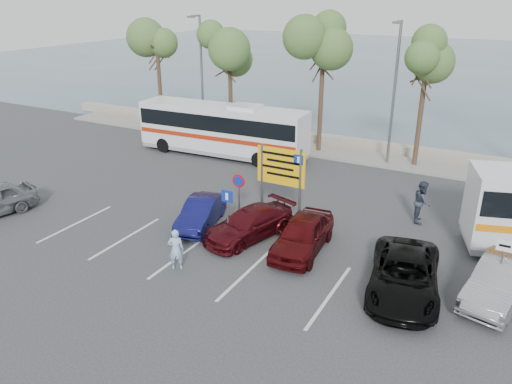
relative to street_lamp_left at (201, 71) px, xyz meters
The scene contains 23 objects.
ground 17.43m from the street_lamp_left, 53.51° to the right, with size 120.00×120.00×0.00m, color #313133.
kerb_strip 10.99m from the street_lamp_left, ahead, with size 44.00×2.40×0.15m, color gray.
seawall 11.16m from the street_lamp_left, 13.93° to the left, with size 48.00×0.80×0.60m, color gray.
sea 47.77m from the street_lamp_left, 77.86° to the left, with size 140.00×140.00×0.00m, color #3B4B5E.
tree_far_left 4.38m from the street_lamp_left, behind, with size 3.20×3.20×7.60m.
tree_left 2.49m from the street_lamp_left, 13.51° to the left, with size 3.20×3.20×7.20m.
tree_mid 8.76m from the street_lamp_left, ahead, with size 3.20×3.20×8.00m.
tree_right 14.59m from the street_lamp_left, ahead, with size 3.20×3.20×7.40m.
street_lamp_left is the anchor object (origin of this frame).
street_lamp_right 13.00m from the street_lamp_left, ahead, with size 0.45×1.15×8.01m.
direction_sign 15.24m from the street_lamp_left, 43.17° to the right, with size 2.20×0.12×3.60m.
sign_no_stop 14.88m from the street_lamp_left, 49.83° to the right, with size 0.60×0.08×2.35m.
sign_parking 16.37m from the street_lamp_left, 52.40° to the right, with size 0.50×0.07×2.25m.
sign_taxi 23.38m from the street_lamp_left, 31.27° to the right, with size 0.50×0.07×2.20m.
lane_markings 17.62m from the street_lamp_left, 58.61° to the right, with size 12.02×4.20×0.01m, color silver, non-canonical shape.
coach_bus_left 5.54m from the street_lamp_left, 40.78° to the right, with size 10.78×2.82×3.33m.
car_blue 14.98m from the street_lamp_left, 56.35° to the right, with size 1.29×3.69×1.21m, color #11124F.
car_maroon 16.39m from the street_lamp_left, 49.13° to the right, with size 1.73×4.25×1.23m, color #4B0C12.
car_red 17.98m from the street_lamp_left, 43.20° to the right, with size 1.68×4.16×1.42m, color #4A0A0D.
suv_black 21.83m from the street_lamp_left, 37.67° to the right, with size 2.25×4.88×1.36m, color black.
car_silver_b 23.57m from the street_lamp_left, 31.14° to the right, with size 1.46×4.18×1.38m, color gray.
pedestrian_near 18.48m from the street_lamp_left, 59.10° to the right, with size 0.59×0.39×1.61m, color #95B7D9.
pedestrian_far 18.16m from the street_lamp_left, 23.24° to the right, with size 0.92×0.72×1.90m, color #2F3647.
Camera 1 is at (9.51, -14.75, 9.57)m, focal length 35.00 mm.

